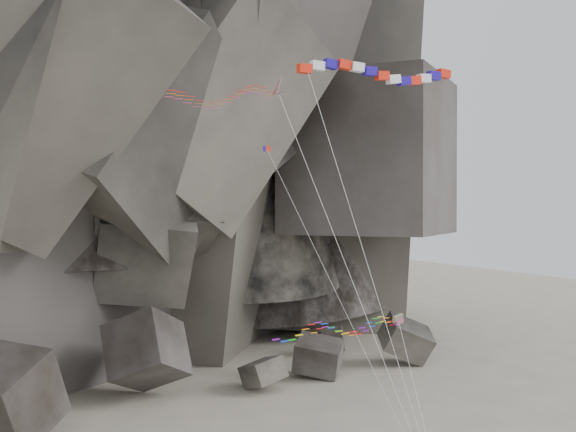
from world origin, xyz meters
TOP-DOWN VIEW (x-y plane):
  - headland at (0.00, 70.00)m, footprint 110.00×70.00m
  - boulder_field at (2.58, 33.08)m, footprint 73.71×17.41m
  - delta_kite at (-4.53, 4.86)m, footprint 14.52×10.55m
  - banner_kite at (3.63, -1.16)m, footprint 10.96×5.55m
  - parafoil_kite at (3.53, 3.05)m, footprint 11.97×8.49m
  - pennant_kite at (0.70, 2.29)m, footprint 7.45×9.81m

SIDE VIEW (x-z plane):
  - boulder_field at x=2.58m, z-range -2.51..7.94m
  - parafoil_kite at x=3.53m, z-range 7.25..19.34m
  - pennant_kite at x=0.70m, z-range 7.70..31.72m
  - delta_kite at x=-4.53m, z-range 14.48..43.24m
  - banner_kite at x=3.63m, z-range 15.54..44.78m
  - headland at x=0.00m, z-range 0.00..84.00m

